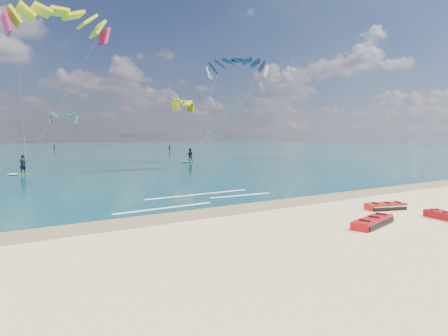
# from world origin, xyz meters

# --- Properties ---
(ground) EXTENTS (320.00, 320.00, 0.00)m
(ground) POSITION_xyz_m (0.00, 40.00, 0.00)
(ground) COLOR tan
(ground) RESTS_ON ground
(wet_sand_strip) EXTENTS (320.00, 2.40, 0.01)m
(wet_sand_strip) POSITION_xyz_m (0.00, 3.00, 0.00)
(wet_sand_strip) COLOR brown
(wet_sand_strip) RESTS_ON ground
(sea) EXTENTS (320.00, 200.00, 0.04)m
(sea) POSITION_xyz_m (0.00, 104.00, 0.02)
(sea) COLOR #0A363B
(sea) RESTS_ON ground
(packed_kite_left) EXTENTS (3.03, 1.72, 0.38)m
(packed_kite_left) POSITION_xyz_m (2.18, -3.14, 0.00)
(packed_kite_left) COLOR red
(packed_kite_left) RESTS_ON ground
(packed_kite_mid) EXTENTS (2.38, 1.71, 0.39)m
(packed_kite_mid) POSITION_xyz_m (5.80, -1.28, 0.00)
(packed_kite_mid) COLOR red
(packed_kite_mid) RESTS_ON ground
(kitesurfer_main) EXTENTS (9.89, 6.29, 15.93)m
(kitesurfer_main) POSITION_xyz_m (-5.16, 25.96, 8.34)
(kitesurfer_main) COLOR #A9C617
(kitesurfer_main) RESTS_ON sea
(kitesurfer_far) EXTENTS (12.66, 7.40, 15.74)m
(kitesurfer_far) POSITION_xyz_m (18.40, 33.78, 8.26)
(kitesurfer_far) COLOR gold
(kitesurfer_far) RESTS_ON sea
(shoreline_foam) EXTENTS (10.43, 3.62, 0.01)m
(shoreline_foam) POSITION_xyz_m (-0.14, 6.66, 0.05)
(shoreline_foam) COLOR white
(shoreline_foam) RESTS_ON ground
(distant_kites) EXTENTS (52.26, 24.13, 12.01)m
(distant_kites) POSITION_xyz_m (7.58, 77.11, 5.43)
(distant_kites) COLOR #338D55
(distant_kites) RESTS_ON ground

